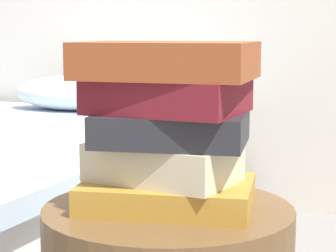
# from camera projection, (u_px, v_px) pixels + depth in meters

# --- Properties ---
(book_ochre) EXTENTS (0.30, 0.24, 0.04)m
(book_ochre) POSITION_uv_depth(u_px,v_px,m) (167.00, 194.00, 1.08)
(book_ochre) COLOR #B7842D
(book_ochre) RESTS_ON side_table
(book_cream) EXTENTS (0.25, 0.18, 0.06)m
(book_cream) POSITION_uv_depth(u_px,v_px,m) (162.00, 162.00, 1.07)
(book_cream) COLOR beige
(book_cream) RESTS_ON book_ochre
(book_charcoal) EXTENTS (0.26, 0.21, 0.05)m
(book_charcoal) POSITION_uv_depth(u_px,v_px,m) (172.00, 128.00, 1.06)
(book_charcoal) COLOR #28282D
(book_charcoal) RESTS_ON book_cream
(book_maroon) EXTENTS (0.24, 0.19, 0.06)m
(book_maroon) POSITION_uv_depth(u_px,v_px,m) (170.00, 95.00, 1.06)
(book_maroon) COLOR maroon
(book_maroon) RESTS_ON book_charcoal
(book_rust) EXTENTS (0.29, 0.21, 0.06)m
(book_rust) POSITION_uv_depth(u_px,v_px,m) (168.00, 60.00, 1.04)
(book_rust) COLOR #994723
(book_rust) RESTS_ON book_maroon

